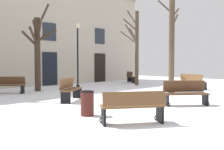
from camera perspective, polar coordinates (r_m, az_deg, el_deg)
name	(u,v)px	position (r m, az deg, el deg)	size (l,w,h in m)	color
ground_plane	(134,95)	(12.52, 5.01, -4.56)	(29.67, 29.67, 0.00)	white
building_facade	(48,30)	(18.60, -14.21, 9.88)	(18.54, 0.60, 7.73)	#BCB29E
tree_center	(38,50)	(14.74, -16.37, 5.52)	(2.18, 1.84, 4.80)	#382B1E
tree_near_facade	(172,38)	(13.72, 13.31, 8.00)	(2.25, 1.28, 5.47)	#4C3D2D
tree_foreground	(136,46)	(17.97, 5.45, 6.47)	(1.16, 1.37, 5.18)	#4C3D2D
streetlamp	(78,48)	(15.89, -7.73, 6.10)	(0.30, 0.30, 4.14)	black
litter_bin	(87,103)	(7.75, -5.59, -6.31)	(0.43, 0.43, 0.75)	#4C1E19
bench_back_to_back_left	(185,93)	(9.95, 16.17, -3.91)	(1.58, 1.42, 0.93)	#51331E
bench_back_to_back_right	(131,77)	(20.39, 4.36, -0.39)	(1.45, 1.74, 0.88)	#3D2819
bench_near_lamp	(193,81)	(16.28, 17.67, -1.33)	(1.07, 1.91, 0.90)	brown
bench_by_litter_bin	(70,89)	(10.82, -9.35, -3.10)	(1.64, 1.37, 0.97)	brown
bench_near_center_tree	(8,85)	(14.21, -22.36, -2.07)	(1.51, 1.56, 0.88)	#51331E
bench_far_corner	(133,107)	(6.67, 4.73, -7.11)	(1.66, 1.36, 0.88)	brown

